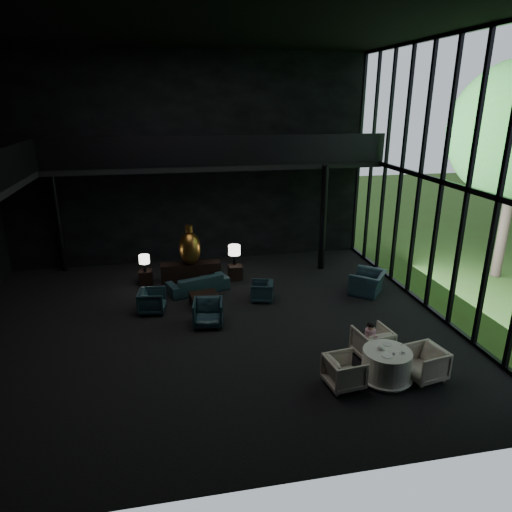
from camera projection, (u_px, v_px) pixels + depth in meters
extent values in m
cube|color=black|center=(208.00, 327.00, 13.29)|extent=(14.00, 12.00, 0.02)
cube|color=black|center=(196.00, 21.00, 10.67)|extent=(14.00, 12.00, 0.02)
cube|color=black|center=(190.00, 161.00, 17.54)|extent=(14.00, 0.04, 8.00)
cube|color=black|center=(239.00, 271.00, 6.41)|extent=(14.00, 0.04, 8.00)
cube|color=black|center=(219.00, 164.00, 16.80)|extent=(12.00, 2.00, 0.25)
cube|color=black|center=(221.00, 151.00, 15.67)|extent=(12.00, 0.06, 1.00)
cylinder|color=black|center=(58.00, 220.00, 17.01)|extent=(0.24, 0.24, 4.00)
cylinder|color=black|center=(323.00, 219.00, 17.22)|extent=(0.24, 0.24, 4.00)
cylinder|color=#382D23|center=(507.00, 212.00, 16.34)|extent=(0.36, 0.36, 4.90)
cube|color=black|center=(191.00, 272.00, 16.55)|extent=(2.13, 0.48, 0.68)
ellipsoid|color=#B77F38|center=(190.00, 248.00, 16.15)|extent=(0.77, 0.77, 1.19)
cylinder|color=#B77F38|center=(189.00, 229.00, 15.92)|extent=(0.26, 0.26, 0.24)
cube|color=black|center=(146.00, 277.00, 16.28)|extent=(0.46, 0.46, 0.51)
cylinder|color=black|center=(145.00, 267.00, 16.04)|extent=(0.11, 0.11, 0.32)
cylinder|color=white|center=(144.00, 259.00, 15.94)|extent=(0.37, 0.37, 0.29)
cube|color=black|center=(235.00, 272.00, 16.70)|extent=(0.48, 0.48, 0.53)
cylinder|color=black|center=(235.00, 259.00, 16.66)|extent=(0.13, 0.13, 0.38)
cylinder|color=white|center=(234.00, 250.00, 16.55)|extent=(0.44, 0.44, 0.35)
imported|color=#192F33|center=(198.00, 280.00, 15.60)|extent=(2.16, 1.23, 0.81)
imported|color=black|center=(152.00, 300.00, 14.06)|extent=(0.86, 0.90, 0.83)
imported|color=#1D333D|center=(262.00, 291.00, 14.91)|extent=(0.76, 0.79, 0.67)
imported|color=#1E333D|center=(208.00, 310.00, 13.22)|extent=(1.05, 1.00, 0.96)
imported|color=black|center=(368.00, 278.00, 15.40)|extent=(1.46, 1.53, 1.13)
cube|color=black|center=(205.00, 300.00, 14.57)|extent=(0.97, 0.97, 0.38)
cylinder|color=white|center=(386.00, 365.00, 10.69)|extent=(1.13, 1.13, 0.75)
cone|color=white|center=(385.00, 377.00, 10.80)|extent=(1.28, 1.28, 0.10)
imported|color=beige|center=(372.00, 339.00, 11.62)|extent=(1.06, 1.01, 0.97)
imported|color=beige|center=(425.00, 360.00, 10.71)|extent=(1.02, 1.06, 0.95)
imported|color=#C6B599|center=(344.00, 369.00, 10.41)|extent=(0.89, 0.94, 0.87)
cylinder|color=#EC95C5|center=(370.00, 336.00, 11.44)|extent=(0.27, 0.27, 0.38)
sphere|color=#D8A884|center=(371.00, 326.00, 11.35)|extent=(0.19, 0.19, 0.19)
ellipsoid|color=black|center=(371.00, 325.00, 11.34)|extent=(0.20, 0.20, 0.13)
cylinder|color=white|center=(387.00, 356.00, 10.36)|extent=(0.26, 0.26, 0.01)
cylinder|color=white|center=(387.00, 344.00, 10.86)|extent=(0.26, 0.26, 0.01)
cylinder|color=white|center=(403.00, 353.00, 10.46)|extent=(0.18, 0.18, 0.01)
cylinder|color=white|center=(403.00, 352.00, 10.46)|extent=(0.09, 0.09, 0.06)
ellipsoid|color=white|center=(381.00, 348.00, 10.62)|extent=(0.16, 0.16, 0.08)
cylinder|color=#99999E|center=(394.00, 353.00, 10.40)|extent=(0.08, 0.08, 0.07)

